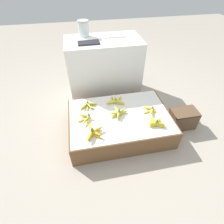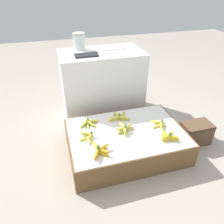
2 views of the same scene
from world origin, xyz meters
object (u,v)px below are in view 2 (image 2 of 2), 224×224
object	(u,v)px
banana_bunch_middle_midleft	(125,129)
foam_tray_white	(112,48)
banana_bunch_front_left	(99,150)
banana_bunch_back_left	(89,123)
banana_bunch_front_midright	(169,136)
banana_bunch_back_midleft	(119,117)
banana_bunch_middle_midright	(160,124)
glass_jar	(79,41)
banana_bunch_middle_left	(88,136)
wooden_crate	(196,133)

from	to	relation	value
banana_bunch_middle_midleft	foam_tray_white	size ratio (longest dim) A/B	0.75
banana_bunch_front_left	banana_bunch_back_left	distance (m)	0.46
banana_bunch_front_midright	banana_bunch_back_left	world-z (taller)	banana_bunch_front_midright
banana_bunch_front_left	banana_bunch_back_midleft	xyz separation A→B (m)	(0.34, 0.47, -0.01)
banana_bunch_middle_midright	glass_jar	world-z (taller)	glass_jar
banana_bunch_front_midright	banana_bunch_middle_midleft	bearing A→B (deg)	147.09
banana_bunch_back_left	foam_tray_white	xyz separation A→B (m)	(0.46, 0.70, 0.57)
banana_bunch_middle_midleft	banana_bunch_back_left	distance (m)	0.39
banana_bunch_middle_midleft	banana_bunch_back_midleft	size ratio (longest dim) A/B	0.92
banana_bunch_back_left	banana_bunch_middle_midleft	bearing A→B (deg)	-33.01
banana_bunch_middle_midleft	glass_jar	distance (m)	1.22
banana_bunch_back_midleft	glass_jar	world-z (taller)	glass_jar
banana_bunch_front_left	banana_bunch_middle_midright	distance (m)	0.74
banana_bunch_middle_midright	banana_bunch_back_midleft	world-z (taller)	banana_bunch_back_midleft
banana_bunch_middle_left	glass_jar	bearing A→B (deg)	83.07
banana_bunch_front_midright	banana_bunch_middle_midright	distance (m)	0.22
banana_bunch_back_midleft	banana_bunch_front_left	bearing A→B (deg)	-125.67
banana_bunch_back_midleft	banana_bunch_middle_midleft	bearing A→B (deg)	-94.60
banana_bunch_back_midleft	banana_bunch_back_left	bearing A→B (deg)	-177.47
banana_bunch_middle_midleft	banana_bunch_middle_midright	size ratio (longest dim) A/B	1.04
banana_bunch_front_left	banana_bunch_back_midleft	distance (m)	0.58
banana_bunch_back_midleft	foam_tray_white	xyz separation A→B (m)	(0.11, 0.69, 0.56)
banana_bunch_front_midright	glass_jar	world-z (taller)	glass_jar
banana_bunch_back_left	glass_jar	world-z (taller)	glass_jar
banana_bunch_middle_midright	foam_tray_white	world-z (taller)	foam_tray_white
banana_bunch_middle_midleft	banana_bunch_back_left	xyz separation A→B (m)	(-0.33, 0.21, -0.01)
wooden_crate	banana_bunch_middle_midright	bearing A→B (deg)	171.92
banana_bunch_back_left	banana_bunch_back_midleft	size ratio (longest dim) A/B	0.98
banana_bunch_front_left	banana_bunch_middle_left	xyz separation A→B (m)	(-0.06, 0.24, -0.01)
banana_bunch_middle_midleft	banana_bunch_middle_midright	world-z (taller)	banana_bunch_middle_midleft
banana_bunch_back_midleft	glass_jar	distance (m)	1.04
banana_bunch_middle_left	banana_bunch_middle_midleft	distance (m)	0.38
wooden_crate	glass_jar	xyz separation A→B (m)	(-1.08, 1.08, 0.82)
banana_bunch_back_left	banana_bunch_back_midleft	distance (m)	0.35
banana_bunch_middle_midright	banana_bunch_back_left	world-z (taller)	banana_bunch_middle_midright
banana_bunch_front_midright	banana_bunch_middle_left	xyz separation A→B (m)	(-0.75, 0.24, -0.01)
wooden_crate	banana_bunch_middle_midleft	world-z (taller)	banana_bunch_middle_midleft
banana_bunch_middle_midright	foam_tray_white	distance (m)	1.13
wooden_crate	banana_bunch_front_midright	world-z (taller)	banana_bunch_front_midright
banana_bunch_middle_left	banana_bunch_middle_midleft	bearing A→B (deg)	0.87
wooden_crate	foam_tray_white	size ratio (longest dim) A/B	1.09
banana_bunch_middle_midleft	banana_bunch_back_midleft	distance (m)	0.23
banana_bunch_front_left	banana_bunch_middle_midleft	distance (m)	0.40
banana_bunch_front_midright	banana_bunch_middle_midright	xyz separation A→B (m)	(0.02, 0.22, -0.01)
banana_bunch_middle_midright	wooden_crate	bearing A→B (deg)	-8.08
wooden_crate	banana_bunch_middle_left	bearing A→B (deg)	176.38
foam_tray_white	banana_bunch_middle_midleft	bearing A→B (deg)	-98.27
banana_bunch_middle_midleft	banana_bunch_back_midleft	bearing A→B (deg)	85.40
wooden_crate	banana_bunch_front_midright	size ratio (longest dim) A/B	1.62
banana_bunch_front_midright	banana_bunch_middle_midleft	xyz separation A→B (m)	(-0.37, 0.24, -0.00)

